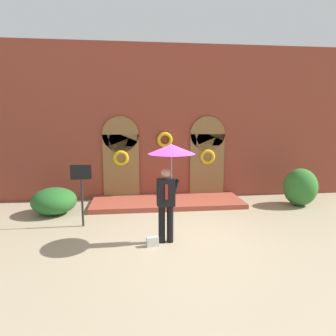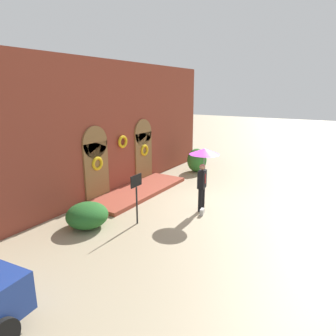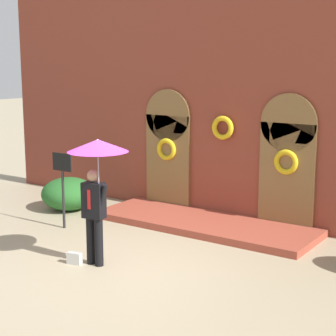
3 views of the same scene
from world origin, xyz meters
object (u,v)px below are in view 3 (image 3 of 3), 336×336
person_with_umbrella (97,164)px  shrub_left (68,194)px  sign_post (63,178)px  handbag (74,258)px

person_with_umbrella → shrub_left: size_ratio=1.72×
sign_post → shrub_left: sign_post is taller
handbag → sign_post: sign_post is taller
handbag → shrub_left: (-2.90, 2.80, 0.30)m
person_with_umbrella → sign_post: person_with_umbrella is taller
sign_post → shrub_left: bearing=130.9°
sign_post → handbag: bearing=-40.5°
shrub_left → handbag: bearing=-44.0°
handbag → shrub_left: bearing=124.2°
person_with_umbrella → handbag: 1.87m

